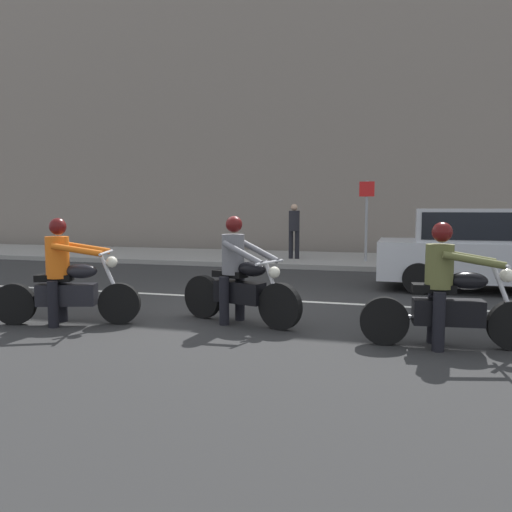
% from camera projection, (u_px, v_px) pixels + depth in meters
% --- Properties ---
extents(ground_plane, '(80.00, 80.00, 0.00)m').
position_uv_depth(ground_plane, '(236.00, 308.00, 9.12)').
color(ground_plane, '#282828').
extents(sidewalk_slab, '(40.00, 4.40, 0.14)m').
position_uv_depth(sidewalk_slab, '(314.00, 259.00, 16.76)').
color(sidewalk_slab, gray).
rests_on(sidewalk_slab, ground_plane).
extents(building_facade, '(40.00, 1.40, 13.83)m').
position_uv_depth(building_facade, '(332.00, 68.00, 19.37)').
color(building_facade, slate).
rests_on(building_facade, ground_plane).
extents(lane_marking_stripe, '(18.00, 0.14, 0.01)m').
position_uv_depth(lane_marking_stripe, '(300.00, 301.00, 9.71)').
color(lane_marking_stripe, silver).
rests_on(lane_marking_stripe, ground_plane).
extents(motorcycle_with_rider_orange_stripe, '(2.11, 0.92, 1.60)m').
position_uv_depth(motorcycle_with_rider_orange_stripe, '(66.00, 281.00, 7.77)').
color(motorcycle_with_rider_orange_stripe, black).
rests_on(motorcycle_with_rider_orange_stripe, ground_plane).
extents(motorcycle_with_rider_olive, '(2.16, 0.71, 1.57)m').
position_uv_depth(motorcycle_with_rider_olive, '(447.00, 296.00, 6.48)').
color(motorcycle_with_rider_olive, black).
rests_on(motorcycle_with_rider_olive, ground_plane).
extents(motorcycle_with_rider_gray, '(2.04, 0.89, 1.62)m').
position_uv_depth(motorcycle_with_rider_gray, '(239.00, 280.00, 7.83)').
color(motorcycle_with_rider_gray, black).
rests_on(motorcycle_with_rider_gray, ground_plane).
extents(parked_sedan_silver, '(4.35, 1.82, 1.72)m').
position_uv_depth(parked_sedan_silver, '(482.00, 249.00, 10.86)').
color(parked_sedan_silver, '#B2B5BA').
rests_on(parked_sedan_silver, ground_plane).
extents(street_sign_post, '(0.44, 0.08, 2.39)m').
position_uv_depth(street_sign_post, '(366.00, 212.00, 15.47)').
color(street_sign_post, gray).
rests_on(street_sign_post, sidewalk_slab).
extents(pedestrian_bystander, '(0.34, 0.34, 1.71)m').
position_uv_depth(pedestrian_bystander, '(294.00, 227.00, 16.25)').
color(pedestrian_bystander, black).
rests_on(pedestrian_bystander, sidewalk_slab).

